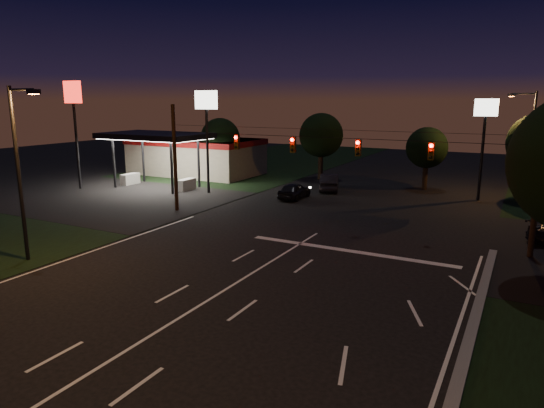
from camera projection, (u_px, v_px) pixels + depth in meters
The scene contains 19 objects.
ground at pixel (176, 320), 18.67m from camera, with size 140.00×140.00×0.00m, color black.
cross_street_left at pixel (111, 198), 41.64m from camera, with size 20.00×16.00×0.02m, color black.
center_line at pixel (38, 405), 13.49m from camera, with size 0.14×40.00×0.01m, color silver.
stop_bar at pixel (349, 251), 27.22m from camera, with size 12.00×0.50×0.01m, color silver.
utility_pole_right at pixel (530, 257), 26.13m from camera, with size 0.30×0.30×9.00m, color black.
utility_pole_left at pixel (177, 211), 37.12m from camera, with size 0.28×0.28×8.00m, color black.
signal_span at pixel (324, 145), 30.43m from camera, with size 24.00×0.40×1.56m.
gas_station at pixel (194, 154), 54.42m from camera, with size 14.20×16.10×5.25m.
pole_sign_left_near at pixel (206, 115), 42.61m from camera, with size 2.20×0.30×9.10m.
pole_sign_left_far at pixel (74, 108), 44.51m from camera, with size 2.00×0.30×10.00m.
pole_sign_right at pixel (485, 126), 39.60m from camera, with size 1.80×0.30×8.40m.
street_light_left at pixel (21, 162), 24.44m from camera, with size 2.20×0.35×9.00m.
street_light_right_far at pixel (528, 138), 40.05m from camera, with size 2.20×0.35×9.00m.
tree_far_a at pixel (221, 138), 52.01m from camera, with size 4.20×4.20×6.42m.
tree_far_b at pixel (322, 136), 50.82m from camera, with size 4.60×4.60×6.98m.
tree_far_c at pixel (427, 148), 45.05m from camera, with size 3.80×3.80×5.86m.
tree_far_d at pixel (538, 144), 39.03m from camera, with size 4.80×4.80×7.30m.
car_oncoming_a at pixel (294, 191), 41.49m from camera, with size 1.64×4.07×1.39m, color black.
car_oncoming_b at pixel (329, 182), 45.24m from camera, with size 1.63×4.68×1.54m, color black.
Camera 1 is at (11.38, -13.55, 8.32)m, focal length 32.00 mm.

